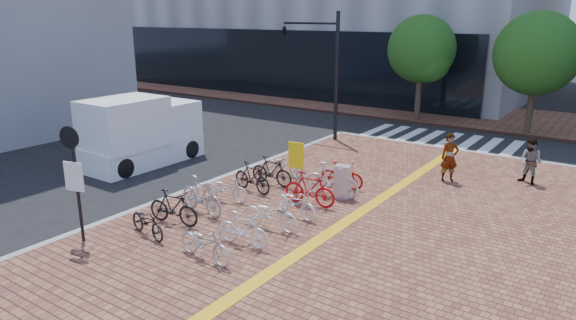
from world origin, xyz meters
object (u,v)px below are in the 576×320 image
Objects in this scene: bike_9 at (271,214)px; notice_sign at (74,170)px; bike_11 at (310,189)px; pedestrian_a at (449,158)px; bike_12 at (331,180)px; bike_4 at (252,177)px; bike_8 at (243,229)px; traffic_light_pole at (312,51)px; bike_5 at (272,171)px; bike_13 at (342,175)px; bike_10 at (295,203)px; yellow_sign at (296,161)px; bike_3 at (225,188)px; box_truck at (141,133)px; bike_6 at (284,165)px; utility_box at (342,182)px; bike_0 at (147,222)px; bike_2 at (201,196)px; bike_1 at (173,207)px; pedestrian_b at (531,162)px.

bike_9 is 5.39m from notice_sign.
pedestrian_a reaches higher than bike_11.
bike_9 is 3.36m from bike_12.
bike_4 is 2.75m from bike_12.
bike_8 is 13.59m from traffic_light_pole.
bike_5 is 5.09m from bike_8.
bike_13 is at bearing 2.29° from bike_12.
bike_10 is 3.14m from bike_13.
bike_12 is at bearing -57.11° from bike_4.
bike_9 is at bearing 173.87° from bike_13.
bike_5 is 0.87× the size of yellow_sign.
bike_8 is 5.64m from bike_13.
box_truck is at bearing 62.86° from bike_3.
bike_5 reaches higher than bike_6.
bike_6 is 0.84× the size of yellow_sign.
bike_12 is at bearing -7.66° from bike_9.
box_truck is (-4.99, 6.26, -0.81)m from notice_sign.
notice_sign is at bearing 154.57° from bike_3.
notice_sign is at bearing -51.46° from box_truck.
bike_4 is 1.08× the size of bike_13.
bike_12 is 1.74× the size of utility_box.
bike_8 is at bearing 178.91° from bike_11.
bike_11 is at bearing -16.23° from bike_0.
pedestrian_a is 0.30× the size of traffic_light_pole.
bike_5 is at bearing -18.58° from bike_3.
bike_10 is 8.90m from box_truck.
bike_2 is 4.61m from bike_6.
bike_12 is at bearing -25.03° from bike_2.
bike_4 is 0.87× the size of yellow_sign.
bike_1 is 5.67m from bike_6.
bike_3 reaches higher than bike_6.
yellow_sign is at bearing -2.38° from box_truck.
bike_11 is at bearing -110.64° from pedestrian_b.
bike_2 is at bearing 89.23° from bike_9.
bike_13 is 6.88m from pedestrian_b.
utility_box is at bearing -113.74° from pedestrian_b.
bike_13 reaches higher than bike_9.
bike_1 is 1.04× the size of bike_6.
notice_sign reaches higher than bike_9.
bike_2 is at bearing -75.12° from traffic_light_pole.
bike_4 is at bearing 124.46° from bike_13.
pedestrian_b reaches higher than bike_9.
pedestrian_b reaches higher than bike_11.
bike_4 is (0.10, 3.55, -0.00)m from bike_1.
pedestrian_a is (5.35, 6.29, 0.45)m from bike_3.
bike_3 is 0.98× the size of bike_5.
bike_2 is at bearing 61.55° from bike_8.
bike_10 is (2.64, -3.14, 0.01)m from bike_6.
bike_1 is at bearing 62.60° from notice_sign.
bike_5 is 1.10× the size of bike_8.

